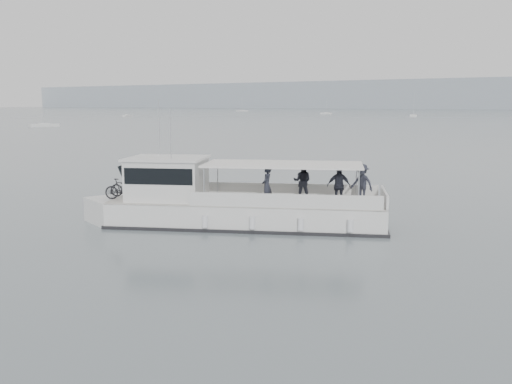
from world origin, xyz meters
The scene contains 3 objects.
ground centered at (0.00, 0.00, 0.00)m, with size 1400.00×1400.00×0.00m, color slate.
tour_boat centered at (-2.63, 1.76, 0.98)m, with size 13.62×8.43×5.95m.
moored_fleet centered at (-25.25, 202.28, 0.36)m, with size 440.74×249.89×10.24m.
Camera 1 is at (12.76, -19.09, 5.57)m, focal length 40.00 mm.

